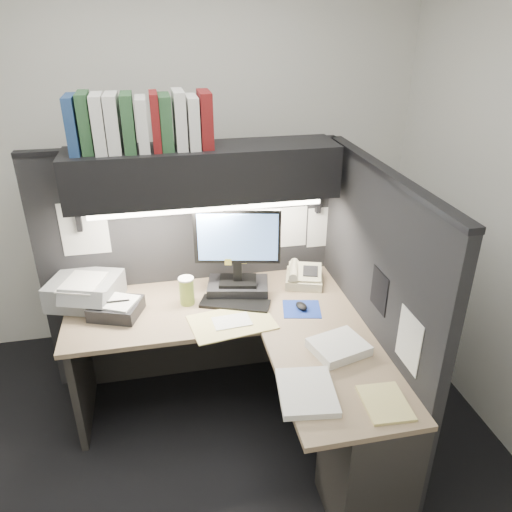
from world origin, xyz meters
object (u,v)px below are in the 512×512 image
monitor (238,261)px  notebook_stack (116,308)px  printer (85,291)px  telephone (304,277)px  coffee_cup (187,291)px  desk (283,396)px  overhead_shelf (204,173)px  keyboard (235,304)px

monitor → notebook_stack: monitor is taller
printer → notebook_stack: 0.27m
telephone → coffee_cup: (-0.77, -0.10, 0.04)m
desk → overhead_shelf: 1.33m
notebook_stack → coffee_cup: bearing=5.7°
desk → notebook_stack: bearing=147.2°
desk → printer: (-1.06, 0.75, 0.37)m
overhead_shelf → printer: 1.02m
keyboard → notebook_stack: (-0.70, 0.04, 0.03)m
telephone → coffee_cup: 0.78m
keyboard → telephone: 0.52m
desk → monitor: (-0.13, 0.66, 0.51)m
overhead_shelf → monitor: (0.17, -0.09, -0.55)m
monitor → printer: size_ratio=1.43×
printer → notebook_stack: size_ratio=1.43×
monitor → coffee_cup: 0.36m
desk → overhead_shelf: overhead_shelf is taller
desk → telephone: bearing=65.6°
monitor → printer: (-0.93, 0.08, -0.15)m
desk → coffee_cup: coffee_cup is taller
desk → notebook_stack: size_ratio=6.19×
telephone → notebook_stack: size_ratio=0.88×
notebook_stack → monitor: bearing=8.0°
keyboard → printer: 0.92m
monitor → keyboard: (-0.04, -0.15, -0.21)m
coffee_cup → overhead_shelf: bearing=44.8°
keyboard → coffee_cup: 0.30m
desk → notebook_stack: (-0.87, 0.56, 0.33)m
overhead_shelf → keyboard: size_ratio=3.70×
desk → monitor: 0.85m
overhead_shelf → coffee_cup: size_ratio=9.35×
coffee_cup → notebook_stack: (-0.42, -0.04, -0.04)m
overhead_shelf → notebook_stack: size_ratio=5.64×
desk → overhead_shelf: (-0.30, 0.75, 1.06)m
telephone → notebook_stack: (-1.19, -0.14, -0.01)m
overhead_shelf → printer: size_ratio=3.94×
monitor → printer: monitor is taller
desk → monitor: monitor is taller
coffee_cup → monitor: bearing=10.8°
overhead_shelf → notebook_stack: 0.94m
printer → monitor: bearing=13.6°
overhead_shelf → telephone: 0.95m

